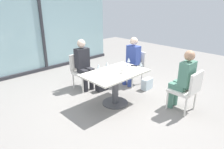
{
  "coord_description": "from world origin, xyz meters",
  "views": [
    {
      "loc": [
        -2.74,
        -2.73,
        2.13
      ],
      "look_at": [
        0.0,
        0.1,
        0.65
      ],
      "focal_mm": 31.73,
      "sensor_mm": 36.0,
      "label": 1
    }
  ],
  "objects_px": {
    "person_far_right": "(132,59)",
    "handbag_1": "(102,85)",
    "wine_glass_1": "(129,60)",
    "wine_glass_3": "(98,66)",
    "dining_table_main": "(115,80)",
    "handbag_0": "(147,84)",
    "wine_glass_0": "(141,64)",
    "wine_glass_2": "(107,64)",
    "chair_front_right": "(187,89)",
    "person_near_window": "(84,62)",
    "coffee_cup": "(122,71)",
    "chair_far_right": "(134,65)",
    "chair_near_window": "(81,69)",
    "cell_phone_on_table": "(134,66)",
    "person_front_right": "(184,78)"
  },
  "relations": [
    {
      "from": "wine_glass_1",
      "to": "handbag_0",
      "type": "relative_size",
      "value": 0.62
    },
    {
      "from": "wine_glass_0",
      "to": "cell_phone_on_table",
      "type": "bearing_deg",
      "value": 68.37
    },
    {
      "from": "wine_glass_3",
      "to": "coffee_cup",
      "type": "relative_size",
      "value": 2.06
    },
    {
      "from": "cell_phone_on_table",
      "to": "wine_glass_1",
      "type": "bearing_deg",
      "value": 88.29
    },
    {
      "from": "wine_glass_2",
      "to": "person_far_right",
      "type": "bearing_deg",
      "value": 12.68
    },
    {
      "from": "chair_far_right",
      "to": "handbag_0",
      "type": "distance_m",
      "value": 0.63
    },
    {
      "from": "chair_far_right",
      "to": "wine_glass_0",
      "type": "relative_size",
      "value": 4.7
    },
    {
      "from": "chair_far_right",
      "to": "wine_glass_3",
      "type": "distance_m",
      "value": 1.52
    },
    {
      "from": "wine_glass_0",
      "to": "handbag_1",
      "type": "xyz_separation_m",
      "value": [
        -0.26,
        0.98,
        -0.72
      ]
    },
    {
      "from": "wine_glass_2",
      "to": "chair_far_right",
      "type": "bearing_deg",
      "value": 11.57
    },
    {
      "from": "wine_glass_2",
      "to": "coffee_cup",
      "type": "bearing_deg",
      "value": -77.82
    },
    {
      "from": "person_far_right",
      "to": "handbag_1",
      "type": "height_order",
      "value": "person_far_right"
    },
    {
      "from": "chair_far_right",
      "to": "person_far_right",
      "type": "bearing_deg",
      "value": 180.0
    },
    {
      "from": "chair_near_window",
      "to": "handbag_0",
      "type": "distance_m",
      "value": 1.71
    },
    {
      "from": "person_near_window",
      "to": "wine_glass_3",
      "type": "height_order",
      "value": "person_near_window"
    },
    {
      "from": "chair_near_window",
      "to": "person_front_right",
      "type": "distance_m",
      "value": 2.46
    },
    {
      "from": "dining_table_main",
      "to": "wine_glass_0",
      "type": "distance_m",
      "value": 0.65
    },
    {
      "from": "wine_glass_0",
      "to": "wine_glass_2",
      "type": "distance_m",
      "value": 0.72
    },
    {
      "from": "cell_phone_on_table",
      "to": "wine_glass_3",
      "type": "bearing_deg",
      "value": 131.66
    },
    {
      "from": "wine_glass_2",
      "to": "coffee_cup",
      "type": "distance_m",
      "value": 0.38
    },
    {
      "from": "wine_glass_1",
      "to": "wine_glass_2",
      "type": "bearing_deg",
      "value": 167.33
    },
    {
      "from": "wine_glass_3",
      "to": "wine_glass_2",
      "type": "bearing_deg",
      "value": 0.86
    },
    {
      "from": "wine_glass_1",
      "to": "person_near_window",
      "type": "bearing_deg",
      "value": 118.13
    },
    {
      "from": "handbag_0",
      "to": "dining_table_main",
      "type": "bearing_deg",
      "value": 176.56
    },
    {
      "from": "wine_glass_2",
      "to": "handbag_1",
      "type": "distance_m",
      "value": 0.9
    },
    {
      "from": "wine_glass_0",
      "to": "wine_glass_1",
      "type": "xyz_separation_m",
      "value": [
        0.04,
        0.38,
        0.0
      ]
    },
    {
      "from": "person_front_right",
      "to": "wine_glass_0",
      "type": "distance_m",
      "value": 0.9
    },
    {
      "from": "chair_far_right",
      "to": "coffee_cup",
      "type": "relative_size",
      "value": 9.67
    },
    {
      "from": "chair_front_right",
      "to": "person_front_right",
      "type": "distance_m",
      "value": 0.23
    },
    {
      "from": "wine_glass_2",
      "to": "chair_front_right",
      "type": "bearing_deg",
      "value": -60.43
    },
    {
      "from": "handbag_0",
      "to": "coffee_cup",
      "type": "bearing_deg",
      "value": -176.23
    },
    {
      "from": "wine_glass_1",
      "to": "handbag_1",
      "type": "bearing_deg",
      "value": 116.53
    },
    {
      "from": "person_near_window",
      "to": "wine_glass_2",
      "type": "relative_size",
      "value": 6.81
    },
    {
      "from": "chair_near_window",
      "to": "chair_front_right",
      "type": "bearing_deg",
      "value": -71.71
    },
    {
      "from": "chair_near_window",
      "to": "handbag_1",
      "type": "bearing_deg",
      "value": -65.23
    },
    {
      "from": "chair_front_right",
      "to": "wine_glass_1",
      "type": "distance_m",
      "value": 1.4
    },
    {
      "from": "wine_glass_1",
      "to": "wine_glass_3",
      "type": "bearing_deg",
      "value": 171.44
    },
    {
      "from": "chair_far_right",
      "to": "chair_front_right",
      "type": "xyz_separation_m",
      "value": [
        -0.39,
        -1.69,
        0.0
      ]
    },
    {
      "from": "cell_phone_on_table",
      "to": "handbag_0",
      "type": "distance_m",
      "value": 0.79
    },
    {
      "from": "wine_glass_2",
      "to": "handbag_1",
      "type": "bearing_deg",
      "value": 62.21
    },
    {
      "from": "person_near_window",
      "to": "wine_glass_1",
      "type": "height_order",
      "value": "person_near_window"
    },
    {
      "from": "chair_far_right",
      "to": "person_near_window",
      "type": "xyz_separation_m",
      "value": [
        -1.19,
        0.63,
        0.2
      ]
    },
    {
      "from": "dining_table_main",
      "to": "handbag_0",
      "type": "bearing_deg",
      "value": -1.53
    },
    {
      "from": "cell_phone_on_table",
      "to": "handbag_0",
      "type": "height_order",
      "value": "cell_phone_on_table"
    },
    {
      "from": "chair_far_right",
      "to": "dining_table_main",
      "type": "bearing_deg",
      "value": -158.18
    },
    {
      "from": "wine_glass_2",
      "to": "cell_phone_on_table",
      "type": "xyz_separation_m",
      "value": [
        0.62,
        -0.23,
        -0.13
      ]
    },
    {
      "from": "dining_table_main",
      "to": "wine_glass_2",
      "type": "bearing_deg",
      "value": 94.17
    },
    {
      "from": "dining_table_main",
      "to": "wine_glass_0",
      "type": "relative_size",
      "value": 7.2
    },
    {
      "from": "chair_near_window",
      "to": "wine_glass_3",
      "type": "height_order",
      "value": "wine_glass_3"
    },
    {
      "from": "handbag_1",
      "to": "person_front_right",
      "type": "bearing_deg",
      "value": -68.53
    }
  ]
}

